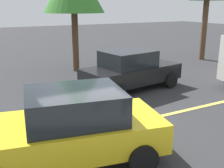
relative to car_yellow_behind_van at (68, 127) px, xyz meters
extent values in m
plane|color=#2D2D30|center=(1.13, 1.07, -0.82)|extent=(80.00, 80.00, 0.00)
cube|color=#E0D14C|center=(4.13, 1.07, -0.81)|extent=(28.00, 0.16, 0.01)
cube|color=gold|center=(-0.06, 0.01, -0.17)|extent=(4.47, 2.62, 0.66)
cube|color=black|center=(0.15, -0.03, 0.49)|extent=(2.29, 1.98, 0.66)
cylinder|color=black|center=(-1.28, 1.19, -0.50)|extent=(0.67, 0.34, 0.64)
cylinder|color=black|center=(1.16, -1.17, -0.50)|extent=(0.67, 0.34, 0.64)
cylinder|color=black|center=(1.52, 0.64, -0.50)|extent=(0.67, 0.34, 0.64)
cube|color=black|center=(4.21, 4.05, -0.18)|extent=(4.35, 2.34, 0.64)
cube|color=black|center=(4.00, 4.02, 0.47)|extent=(2.19, 1.82, 0.64)
cylinder|color=black|center=(5.47, 5.13, -0.50)|extent=(0.67, 0.31, 0.64)
cylinder|color=black|center=(5.72, 3.39, -0.50)|extent=(0.67, 0.31, 0.64)
cylinder|color=black|center=(2.69, 4.72, -0.50)|extent=(0.67, 0.31, 0.64)
cylinder|color=black|center=(2.94, 2.98, -0.50)|extent=(0.67, 0.31, 0.64)
cylinder|color=#513823|center=(3.39, 8.23, 0.67)|extent=(0.32, 0.32, 2.99)
cylinder|color=#513823|center=(11.63, 7.37, 1.00)|extent=(0.34, 0.34, 3.63)
camera|label=1|loc=(-1.79, -5.28, 2.54)|focal=44.40mm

